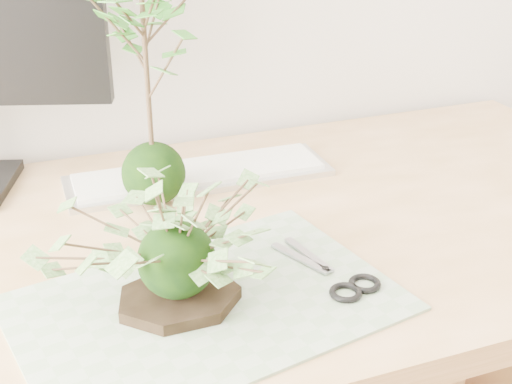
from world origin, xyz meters
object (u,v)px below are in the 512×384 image
ivy_kokedama (175,227)px  keyboard (199,174)px  desk (182,292)px  maple_kokedama (143,17)px

ivy_kokedama → keyboard: ivy_kokedama is taller
desk → keyboard: bearing=65.1°
maple_kokedama → ivy_kokedama: bearing=-98.0°
ivy_kokedama → maple_kokedama: size_ratio=0.78×
keyboard → desk: bearing=-113.6°
desk → maple_kokedama: 0.39m
desk → ivy_kokedama: size_ratio=5.05×
maple_kokedama → keyboard: size_ratio=0.92×
desk → maple_kokedama: (-0.00, 0.13, 0.37)m
ivy_kokedama → maple_kokedama: 0.34m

